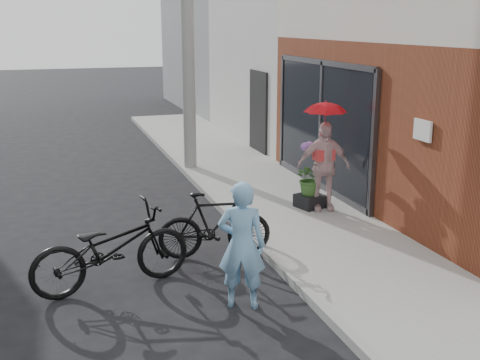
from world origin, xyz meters
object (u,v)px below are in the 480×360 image
planter (310,201)px  kimono_woman (323,166)px  officer (242,245)px  bike_right (215,225)px  utility_pole (187,14)px  bike_left (111,248)px

planter → kimono_woman: bearing=-52.1°
officer → bike_right: 1.65m
utility_pole → kimono_woman: bearing=-69.6°
utility_pole → bike_right: (-0.87, -5.16, -3.01)m
bike_left → kimono_woman: (3.86, 1.88, 0.36)m
bike_left → planter: (3.71, 2.07, -0.31)m
officer → bike_right: bearing=-70.9°
officer → kimono_woman: size_ratio=1.00×
officer → bike_right: size_ratio=0.95×
officer → kimono_woman: 3.78m
utility_pole → kimono_woman: 4.90m
kimono_woman → utility_pole: bearing=125.0°
planter → bike_left: bearing=-150.8°
kimono_woman → officer: bearing=-115.6°
kimono_woman → planter: bearing=142.5°
bike_left → officer: bearing=-136.1°
kimono_woman → bike_right: bearing=-136.7°
officer → kimono_woman: (2.44, 2.88, 0.12)m
utility_pole → planter: 5.11m
bike_left → kimono_woman: kimono_woman is taller
bike_right → kimono_woman: (2.32, 1.26, 0.41)m
bike_left → kimono_woman: size_ratio=1.32×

